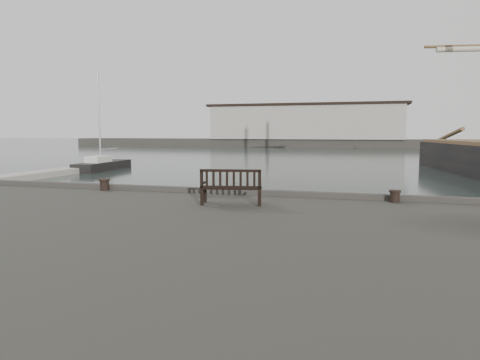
# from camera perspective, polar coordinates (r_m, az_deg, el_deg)

# --- Properties ---
(ground) EXTENTS (400.00, 400.00, 0.00)m
(ground) POSITION_cam_1_polar(r_m,az_deg,el_deg) (15.58, -4.33, -7.35)
(ground) COLOR black
(ground) RESTS_ON ground
(breakwater) EXTENTS (140.00, 9.50, 12.20)m
(breakwater) POSITION_cam_1_polar(r_m,az_deg,el_deg) (106.67, 10.46, 6.62)
(breakwater) COLOR #383530
(breakwater) RESTS_ON ground
(bench) EXTENTS (1.87, 0.93, 1.03)m
(bench) POSITION_cam_1_polar(r_m,az_deg,el_deg) (12.67, -1.16, -1.81)
(bench) COLOR black
(bench) RESTS_ON quay
(bollard_left) EXTENTS (0.45, 0.45, 0.42)m
(bollard_left) POSITION_cam_1_polar(r_m,az_deg,el_deg) (16.54, -17.61, -0.59)
(bollard_left) COLOR black
(bollard_left) RESTS_ON quay
(bollard_right) EXTENTS (0.39, 0.39, 0.38)m
(bollard_right) POSITION_cam_1_polar(r_m,az_deg,el_deg) (13.88, 19.95, -2.06)
(bollard_right) COLOR black
(bollard_right) RESTS_ON quay
(yacht_d) EXTENTS (2.58, 8.01, 10.18)m
(yacht_d) POSITION_cam_1_polar(r_m,az_deg,el_deg) (44.27, -17.79, 1.61)
(yacht_d) COLOR black
(yacht_d) RESTS_ON ground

